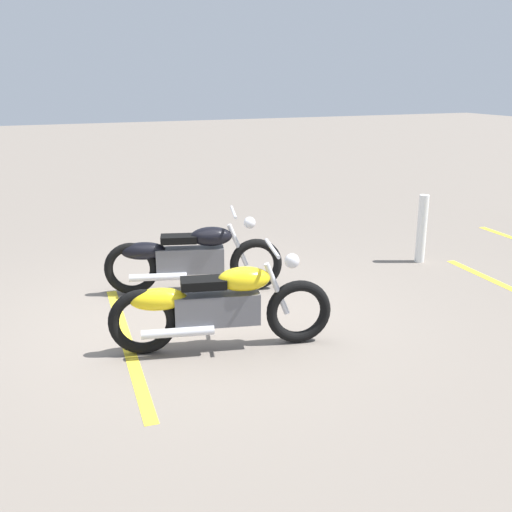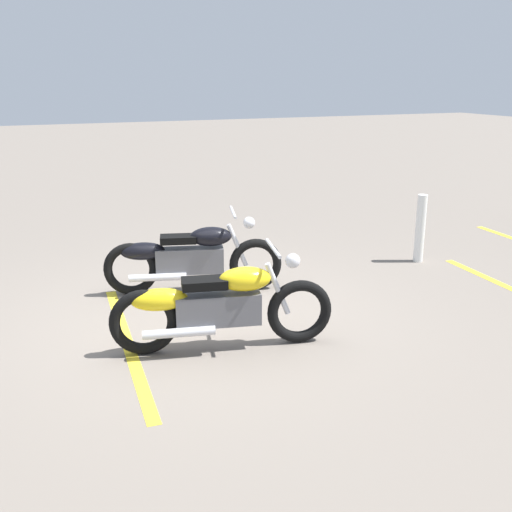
% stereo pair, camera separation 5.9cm
% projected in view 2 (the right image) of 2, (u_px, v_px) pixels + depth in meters
% --- Properties ---
extents(ground_plane, '(60.00, 60.00, 0.00)m').
position_uv_depth(ground_plane, '(202.00, 317.00, 6.76)').
color(ground_plane, slate).
extents(motorcycle_bright_foreground, '(2.20, 0.73, 1.04)m').
position_uv_depth(motorcycle_bright_foreground, '(217.00, 305.00, 5.86)').
color(motorcycle_bright_foreground, black).
rests_on(motorcycle_bright_foreground, ground).
extents(motorcycle_dark_foreground, '(2.18, 0.80, 1.04)m').
position_uv_depth(motorcycle_dark_foreground, '(189.00, 257.00, 7.42)').
color(motorcycle_dark_foreground, black).
rests_on(motorcycle_dark_foreground, ground).
extents(bollard_post, '(0.14, 0.14, 1.00)m').
position_uv_depth(bollard_post, '(420.00, 228.00, 8.67)').
color(bollard_post, white).
rests_on(bollard_post, ground).
extents(parking_stripe_near, '(0.33, 3.20, 0.01)m').
position_uv_depth(parking_stripe_near, '(127.00, 343.00, 6.11)').
color(parking_stripe_near, yellow).
rests_on(parking_stripe_near, ground).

